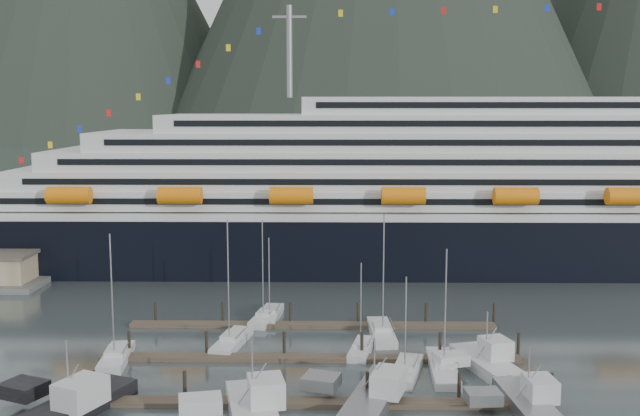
{
  "coord_description": "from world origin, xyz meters",
  "views": [
    {
      "loc": [
        -2.59,
        -79.31,
        28.9
      ],
      "look_at": [
        -4.12,
        22.0,
        14.97
      ],
      "focal_mm": 42.0,
      "sensor_mm": 36.0,
      "label": 1
    }
  ],
  "objects_px": {
    "sailboat_h": "(406,372)",
    "trawler_a": "(68,407)",
    "sailboat_b": "(232,342)",
    "sailboat_g": "(382,333)",
    "trawler_b": "(251,409)",
    "trawler_d": "(526,402)",
    "sailboat_e": "(265,317)",
    "trawler_e": "(485,362)",
    "sailboat_d": "(443,368)",
    "trawler_c": "(372,394)",
    "cruise_ship": "(512,200)",
    "sailboat_f": "(271,315)",
    "sailboat_a": "(116,358)",
    "sailboat_c": "(362,349)"
  },
  "relations": [
    {
      "from": "sailboat_f",
      "to": "trawler_b",
      "type": "height_order",
      "value": "sailboat_f"
    },
    {
      "from": "sailboat_b",
      "to": "sailboat_e",
      "type": "distance_m",
      "value": 11.07
    },
    {
      "from": "sailboat_c",
      "to": "trawler_e",
      "type": "distance_m",
      "value": 14.5
    },
    {
      "from": "cruise_ship",
      "to": "sailboat_c",
      "type": "height_order",
      "value": "cruise_ship"
    },
    {
      "from": "sailboat_b",
      "to": "trawler_d",
      "type": "xyz_separation_m",
      "value": [
        30.68,
        -19.21,
        0.44
      ]
    },
    {
      "from": "sailboat_e",
      "to": "trawler_a",
      "type": "distance_m",
      "value": 35.53
    },
    {
      "from": "sailboat_e",
      "to": "trawler_b",
      "type": "relative_size",
      "value": 1.09
    },
    {
      "from": "sailboat_a",
      "to": "trawler_c",
      "type": "distance_m",
      "value": 30.71
    },
    {
      "from": "sailboat_b",
      "to": "trawler_b",
      "type": "distance_m",
      "value": 22.02
    },
    {
      "from": "trawler_a",
      "to": "sailboat_h",
      "type": "bearing_deg",
      "value": -47.04
    },
    {
      "from": "sailboat_c",
      "to": "trawler_b",
      "type": "relative_size",
      "value": 0.86
    },
    {
      "from": "sailboat_c",
      "to": "trawler_d",
      "type": "bearing_deg",
      "value": -127.16
    },
    {
      "from": "cruise_ship",
      "to": "sailboat_e",
      "type": "height_order",
      "value": "cruise_ship"
    },
    {
      "from": "sailboat_d",
      "to": "trawler_e",
      "type": "xyz_separation_m",
      "value": [
        4.75,
        0.84,
        0.49
      ]
    },
    {
      "from": "sailboat_e",
      "to": "trawler_e",
      "type": "xyz_separation_m",
      "value": [
        25.91,
        -18.66,
        0.5
      ]
    },
    {
      "from": "trawler_c",
      "to": "sailboat_f",
      "type": "bearing_deg",
      "value": 39.47
    },
    {
      "from": "sailboat_a",
      "to": "sailboat_g",
      "type": "bearing_deg",
      "value": -77.32
    },
    {
      "from": "trawler_d",
      "to": "trawler_e",
      "type": "height_order",
      "value": "trawler_e"
    },
    {
      "from": "sailboat_g",
      "to": "sailboat_c",
      "type": "bearing_deg",
      "value": 153.3
    },
    {
      "from": "cruise_ship",
      "to": "sailboat_g",
      "type": "height_order",
      "value": "cruise_ship"
    },
    {
      "from": "sailboat_c",
      "to": "trawler_a",
      "type": "relative_size",
      "value": 0.74
    },
    {
      "from": "sailboat_d",
      "to": "trawler_c",
      "type": "distance_m",
      "value": 11.93
    },
    {
      "from": "sailboat_c",
      "to": "sailboat_f",
      "type": "distance_m",
      "value": 18.53
    },
    {
      "from": "cruise_ship",
      "to": "trawler_e",
      "type": "distance_m",
      "value": 58.04
    },
    {
      "from": "sailboat_b",
      "to": "trawler_b",
      "type": "xyz_separation_m",
      "value": [
        4.64,
        -21.52,
        0.56
      ]
    },
    {
      "from": "sailboat_h",
      "to": "trawler_e",
      "type": "relative_size",
      "value": 0.99
    },
    {
      "from": "sailboat_a",
      "to": "trawler_a",
      "type": "relative_size",
      "value": 1.01
    },
    {
      "from": "trawler_b",
      "to": "trawler_d",
      "type": "distance_m",
      "value": 26.14
    },
    {
      "from": "sailboat_e",
      "to": "trawler_e",
      "type": "distance_m",
      "value": 31.93
    },
    {
      "from": "sailboat_d",
      "to": "sailboat_g",
      "type": "height_order",
      "value": "sailboat_g"
    },
    {
      "from": "sailboat_h",
      "to": "trawler_b",
      "type": "distance_m",
      "value": 19.41
    },
    {
      "from": "cruise_ship",
      "to": "sailboat_c",
      "type": "xyz_separation_m",
      "value": [
        -28.99,
        -49.15,
        -11.65
      ]
    },
    {
      "from": "sailboat_g",
      "to": "sailboat_h",
      "type": "distance_m",
      "value": 13.88
    },
    {
      "from": "sailboat_d",
      "to": "trawler_a",
      "type": "relative_size",
      "value": 0.94
    },
    {
      "from": "sailboat_g",
      "to": "trawler_e",
      "type": "distance_m",
      "value": 15.94
    },
    {
      "from": "sailboat_b",
      "to": "trawler_d",
      "type": "distance_m",
      "value": 36.2
    },
    {
      "from": "cruise_ship",
      "to": "trawler_d",
      "type": "relative_size",
      "value": 17.89
    },
    {
      "from": "sailboat_b",
      "to": "sailboat_f",
      "type": "relative_size",
      "value": 1.37
    },
    {
      "from": "sailboat_b",
      "to": "sailboat_g",
      "type": "xyz_separation_m",
      "value": [
        18.44,
        3.9,
        0.0
      ]
    },
    {
      "from": "sailboat_d",
      "to": "sailboat_h",
      "type": "relative_size",
      "value": 1.25
    },
    {
      "from": "sailboat_b",
      "to": "sailboat_e",
      "type": "bearing_deg",
      "value": -6.09
    },
    {
      "from": "sailboat_e",
      "to": "trawler_c",
      "type": "bearing_deg",
      "value": -145.02
    },
    {
      "from": "cruise_ship",
      "to": "trawler_a",
      "type": "height_order",
      "value": "cruise_ship"
    },
    {
      "from": "sailboat_a",
      "to": "trawler_e",
      "type": "distance_m",
      "value": 41.44
    },
    {
      "from": "sailboat_b",
      "to": "trawler_a",
      "type": "bearing_deg",
      "value": 159.6
    },
    {
      "from": "cruise_ship",
      "to": "sailboat_c",
      "type": "bearing_deg",
      "value": -120.53
    },
    {
      "from": "sailboat_e",
      "to": "trawler_c",
      "type": "distance_m",
      "value": 31.05
    },
    {
      "from": "sailboat_a",
      "to": "sailboat_b",
      "type": "distance_m",
      "value": 13.79
    },
    {
      "from": "sailboat_h",
      "to": "trawler_a",
      "type": "bearing_deg",
      "value": 123.09
    },
    {
      "from": "sailboat_a",
      "to": "trawler_a",
      "type": "distance_m",
      "value": 15.21
    }
  ]
}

